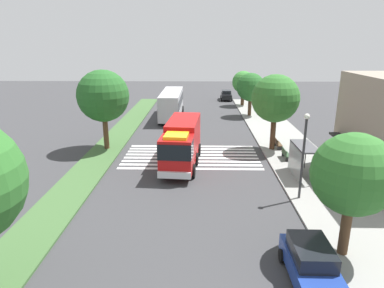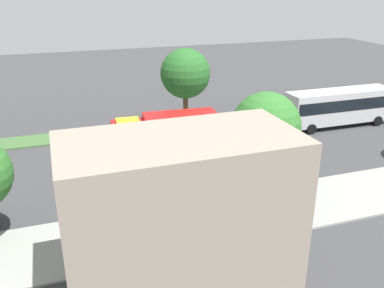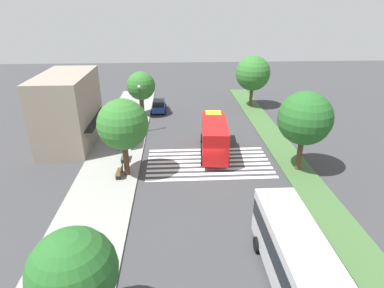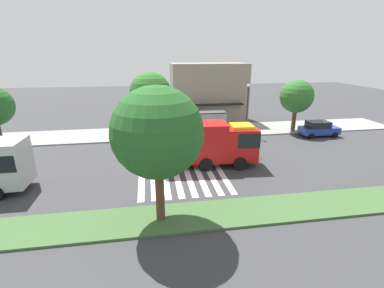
{
  "view_description": "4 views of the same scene",
  "coord_description": "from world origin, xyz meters",
  "px_view_note": "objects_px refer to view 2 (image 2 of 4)",
  "views": [
    {
      "loc": [
        31.19,
        0.69,
        10.14
      ],
      "look_at": [
        3.2,
        0.11,
        1.66
      ],
      "focal_mm": 31.71,
      "sensor_mm": 36.0,
      "label": 1
    },
    {
      "loc": [
        12.25,
        30.15,
        13.81
      ],
      "look_at": [
        2.06,
        0.5,
        1.47
      ],
      "focal_mm": 39.3,
      "sensor_mm": 36.0,
      "label": 2
    },
    {
      "loc": [
        -26.52,
        3.26,
        14.74
      ],
      "look_at": [
        3.05,
        1.61,
        1.5
      ],
      "focal_mm": 29.78,
      "sensor_mm": 36.0,
      "label": 3
    },
    {
      "loc": [
        -0.66,
        -21.95,
        9.2
      ],
      "look_at": [
        3.15,
        1.78,
        1.11
      ],
      "focal_mm": 25.55,
      "sensor_mm": 36.0,
      "label": 4
    }
  ],
  "objects_px": {
    "sidewalk_tree_center": "(266,127)",
    "bench_near_shelter": "(226,200)",
    "street_lamp": "(94,169)",
    "bus_stop_shelter": "(165,192)",
    "fire_truck": "(163,135)",
    "transit_bus": "(339,105)",
    "median_tree_far_west": "(185,74)",
    "bench_west_of_shelter": "(270,193)"
  },
  "relations": [
    {
      "from": "sidewalk_tree_center",
      "to": "bench_near_shelter",
      "type": "bearing_deg",
      "value": 11.86
    },
    {
      "from": "bench_near_shelter",
      "to": "street_lamp",
      "type": "relative_size",
      "value": 0.28
    },
    {
      "from": "bus_stop_shelter",
      "to": "sidewalk_tree_center",
      "type": "bearing_deg",
      "value": -174.77
    },
    {
      "from": "fire_truck",
      "to": "bus_stop_shelter",
      "type": "xyz_separation_m",
      "value": [
        2.42,
        9.2,
        -0.19
      ]
    },
    {
      "from": "transit_bus",
      "to": "sidewalk_tree_center",
      "type": "bearing_deg",
      "value": -142.39
    },
    {
      "from": "transit_bus",
      "to": "bus_stop_shelter",
      "type": "bearing_deg",
      "value": -151.19
    },
    {
      "from": "fire_truck",
      "to": "bench_near_shelter",
      "type": "relative_size",
      "value": 5.55
    },
    {
      "from": "bench_near_shelter",
      "to": "median_tree_far_west",
      "type": "distance_m",
      "value": 17.58
    },
    {
      "from": "fire_truck",
      "to": "bench_near_shelter",
      "type": "bearing_deg",
      "value": 104.35
    },
    {
      "from": "street_lamp",
      "to": "median_tree_far_west",
      "type": "bearing_deg",
      "value": -124.26
    },
    {
      "from": "transit_bus",
      "to": "bench_west_of_shelter",
      "type": "distance_m",
      "value": 18.11
    },
    {
      "from": "fire_truck",
      "to": "median_tree_far_west",
      "type": "xyz_separation_m",
      "value": [
        -4.37,
        -7.55,
        3.17
      ]
    },
    {
      "from": "bench_near_shelter",
      "to": "fire_truck",
      "type": "bearing_deg",
      "value": -80.22
    },
    {
      "from": "bench_near_shelter",
      "to": "bench_west_of_shelter",
      "type": "relative_size",
      "value": 1.0
    },
    {
      "from": "fire_truck",
      "to": "bench_west_of_shelter",
      "type": "bearing_deg",
      "value": 122.19
    },
    {
      "from": "transit_bus",
      "to": "street_lamp",
      "type": "relative_size",
      "value": 1.93
    },
    {
      "from": "fire_truck",
      "to": "median_tree_far_west",
      "type": "bearing_deg",
      "value": -115.5
    },
    {
      "from": "bench_near_shelter",
      "to": "median_tree_far_west",
      "type": "height_order",
      "value": "median_tree_far_west"
    },
    {
      "from": "street_lamp",
      "to": "bench_near_shelter",
      "type": "bearing_deg",
      "value": 172.74
    },
    {
      "from": "transit_bus",
      "to": "bench_west_of_shelter",
      "type": "height_order",
      "value": "transit_bus"
    },
    {
      "from": "bus_stop_shelter",
      "to": "median_tree_far_west",
      "type": "xyz_separation_m",
      "value": [
        -6.79,
        -16.75,
        3.36
      ]
    },
    {
      "from": "bus_stop_shelter",
      "to": "bench_west_of_shelter",
      "type": "height_order",
      "value": "bus_stop_shelter"
    },
    {
      "from": "bench_west_of_shelter",
      "to": "sidewalk_tree_center",
      "type": "distance_m",
      "value": 4.5
    },
    {
      "from": "bench_near_shelter",
      "to": "median_tree_far_west",
      "type": "relative_size",
      "value": 0.21
    },
    {
      "from": "fire_truck",
      "to": "street_lamp",
      "type": "bearing_deg",
      "value": 56.77
    },
    {
      "from": "bench_west_of_shelter",
      "to": "street_lamp",
      "type": "distance_m",
      "value": 11.57
    },
    {
      "from": "fire_truck",
      "to": "median_tree_far_west",
      "type": "height_order",
      "value": "median_tree_far_west"
    },
    {
      "from": "median_tree_far_west",
      "to": "bench_near_shelter",
      "type": "bearing_deg",
      "value": 80.53
    },
    {
      "from": "transit_bus",
      "to": "bench_west_of_shelter",
      "type": "relative_size",
      "value": 6.92
    },
    {
      "from": "transit_bus",
      "to": "bench_west_of_shelter",
      "type": "xyz_separation_m",
      "value": [
        13.92,
        11.48,
        -1.58
      ]
    },
    {
      "from": "transit_bus",
      "to": "median_tree_far_west",
      "type": "relative_size",
      "value": 1.46
    },
    {
      "from": "bus_stop_shelter",
      "to": "street_lamp",
      "type": "height_order",
      "value": "street_lamp"
    },
    {
      "from": "transit_bus",
      "to": "street_lamp",
      "type": "bearing_deg",
      "value": -157.06
    },
    {
      "from": "fire_truck",
      "to": "sidewalk_tree_center",
      "type": "distance_m",
      "value": 10.11
    },
    {
      "from": "fire_truck",
      "to": "street_lamp",
      "type": "relative_size",
      "value": 1.55
    },
    {
      "from": "sidewalk_tree_center",
      "to": "median_tree_far_west",
      "type": "relative_size",
      "value": 0.95
    },
    {
      "from": "transit_bus",
      "to": "bench_west_of_shelter",
      "type": "bearing_deg",
      "value": -140.23
    },
    {
      "from": "transit_bus",
      "to": "sidewalk_tree_center",
      "type": "relative_size",
      "value": 1.55
    },
    {
      "from": "fire_truck",
      "to": "transit_bus",
      "type": "xyz_separation_m",
      "value": [
        -18.72,
        -2.3,
        0.09
      ]
    },
    {
      "from": "transit_bus",
      "to": "median_tree_far_west",
      "type": "bearing_deg",
      "value": 160.19
    },
    {
      "from": "street_lamp",
      "to": "median_tree_far_west",
      "type": "height_order",
      "value": "median_tree_far_west"
    },
    {
      "from": "sidewalk_tree_center",
      "to": "bus_stop_shelter",
      "type": "bearing_deg",
      "value": 5.23
    }
  ]
}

